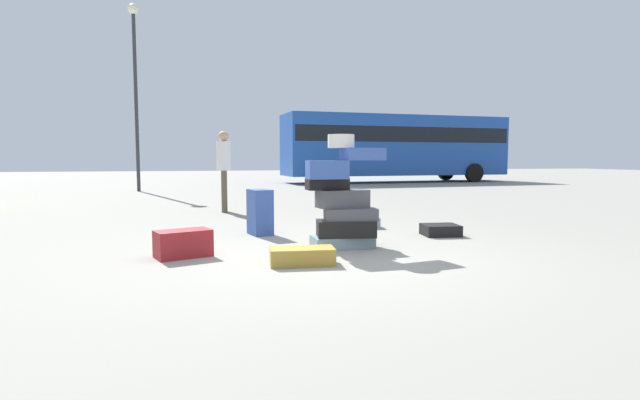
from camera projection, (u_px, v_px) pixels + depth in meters
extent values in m
plane|color=gray|center=(331.00, 256.00, 5.74)|extent=(80.00, 80.00, 0.00)
cube|color=gray|center=(342.00, 242.00, 6.25)|extent=(0.78, 0.42, 0.15)
cube|color=black|center=(346.00, 228.00, 6.20)|extent=(0.79, 0.49, 0.21)
cube|color=#4C4C51|center=(351.00, 214.00, 6.21)|extent=(0.71, 0.44, 0.15)
cube|color=#4C4C51|center=(342.00, 199.00, 6.29)|extent=(0.68, 0.42, 0.23)
cube|color=black|center=(327.00, 184.00, 6.26)|extent=(0.53, 0.28, 0.15)
cube|color=#334F99|center=(327.00, 170.00, 5.99)|extent=(0.50, 0.26, 0.23)
cube|color=#334F99|center=(363.00, 154.00, 6.14)|extent=(0.57, 0.37, 0.16)
cylinder|color=beige|center=(341.00, 141.00, 6.14)|extent=(0.34, 0.34, 0.17)
cube|color=maroon|center=(183.00, 243.00, 5.66)|extent=(0.70, 0.53, 0.32)
cube|color=gray|center=(363.00, 222.00, 8.06)|extent=(0.56, 0.40, 0.18)
cube|color=#B28C33|center=(302.00, 256.00, 5.26)|extent=(0.73, 0.41, 0.18)
cube|color=#334F99|center=(260.00, 212.00, 7.31)|extent=(0.37, 0.47, 0.69)
cube|color=black|center=(440.00, 230.00, 7.24)|extent=(0.57, 0.50, 0.17)
cylinder|color=brown|center=(224.00, 191.00, 10.49)|extent=(0.12, 0.12, 0.89)
cylinder|color=brown|center=(224.00, 192.00, 10.27)|extent=(0.12, 0.12, 0.89)
cylinder|color=white|center=(224.00, 156.00, 10.32)|extent=(0.30, 0.30, 0.62)
sphere|color=tan|center=(223.00, 136.00, 10.28)|extent=(0.22, 0.22, 0.22)
cube|color=#1E4CA5|center=(396.00, 146.00, 23.31)|extent=(11.03, 3.12, 2.80)
cube|color=black|center=(396.00, 136.00, 23.27)|extent=(10.81, 3.13, 0.70)
cylinder|color=black|center=(446.00, 171.00, 25.67)|extent=(0.91, 0.30, 0.90)
cylinder|color=black|center=(474.00, 173.00, 23.29)|extent=(0.91, 0.30, 0.90)
cylinder|color=black|center=(318.00, 173.00, 23.56)|extent=(0.91, 0.30, 0.90)
cylinder|color=black|center=(335.00, 174.00, 21.18)|extent=(0.91, 0.30, 0.90)
cylinder|color=#333338|center=(136.00, 103.00, 16.66)|extent=(0.12, 0.12, 6.07)
sphere|color=#F2F2CC|center=(133.00, 9.00, 16.38)|extent=(0.36, 0.36, 0.36)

